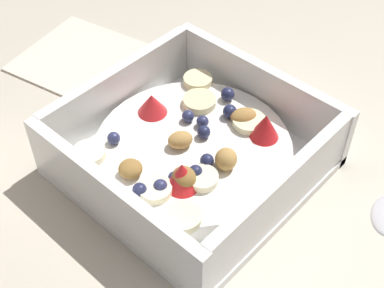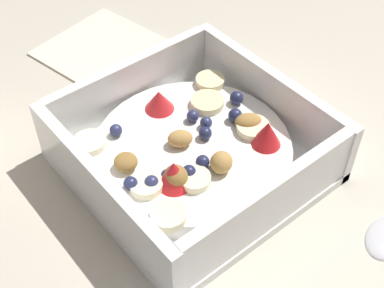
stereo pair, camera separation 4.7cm
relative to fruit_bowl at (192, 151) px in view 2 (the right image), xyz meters
name	(u,v)px [view 2 (the right image)]	position (x,y,z in m)	size (l,w,h in m)	color
ground_plane	(193,168)	(0.00, 0.00, -0.02)	(2.40, 2.40, 0.00)	beige
fruit_bowl	(192,151)	(0.00, 0.00, 0.00)	(0.20, 0.20, 0.06)	white
folded_napkin	(103,48)	(0.20, -0.03, -0.02)	(0.12, 0.12, 0.01)	silver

